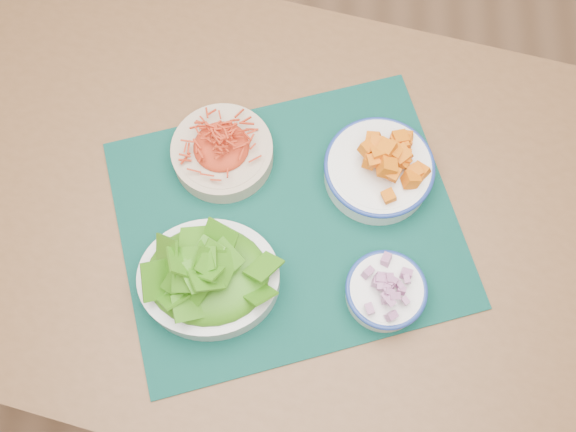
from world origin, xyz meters
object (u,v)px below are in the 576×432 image
object	(u,v)px
placemat	(288,223)
squash_bowl	(380,166)
onion_bowl	(386,290)
table	(275,225)
lettuce_bowl	(208,275)
carrot_bowl	(222,150)

from	to	relation	value
placemat	squash_bowl	distance (m)	0.18
onion_bowl	placemat	bearing A→B (deg)	143.84
table	lettuce_bowl	world-z (taller)	lettuce_bowl
placemat	carrot_bowl	world-z (taller)	carrot_bowl
lettuce_bowl	carrot_bowl	bearing A→B (deg)	84.69
table	lettuce_bowl	bearing A→B (deg)	-111.58
carrot_bowl	lettuce_bowl	bearing A→B (deg)	-89.94
placemat	onion_bowl	distance (m)	0.20
table	lettuce_bowl	xyz separation A→B (m)	(-0.09, -0.14, 0.15)
placemat	lettuce_bowl	xyz separation A→B (m)	(-0.12, -0.11, 0.05)
carrot_bowl	onion_bowl	xyz separation A→B (m)	(0.28, -0.23, 0.00)
carrot_bowl	onion_bowl	world-z (taller)	same
squash_bowl	onion_bowl	xyz separation A→B (m)	(0.01, -0.21, -0.01)
squash_bowl	lettuce_bowl	world-z (taller)	lettuce_bowl
placemat	carrot_bowl	distance (m)	0.17
lettuce_bowl	onion_bowl	xyz separation A→B (m)	(0.28, -0.00, -0.02)
table	onion_bowl	xyz separation A→B (m)	(0.19, -0.15, 0.13)
table	placemat	world-z (taller)	placemat
table	squash_bowl	size ratio (longest dim) A/B	6.13
table	onion_bowl	bearing A→B (deg)	-25.95
table	squash_bowl	world-z (taller)	squash_bowl
placemat	onion_bowl	world-z (taller)	onion_bowl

